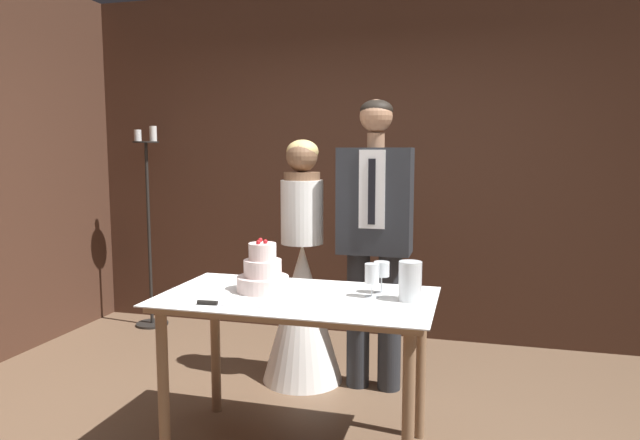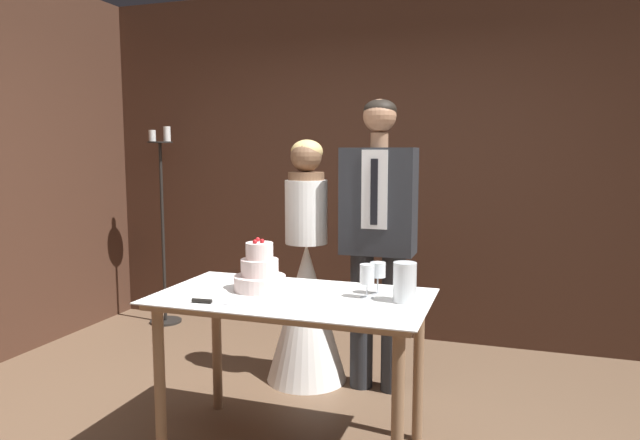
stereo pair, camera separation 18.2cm
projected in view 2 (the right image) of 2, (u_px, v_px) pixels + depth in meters
name	position (u px, v px, depth m)	size (l,w,h in m)	color
wall_back	(382.00, 164.00, 4.70)	(5.21, 0.12, 2.86)	#472B1E
cake_table	(293.00, 315.00, 2.89)	(1.38, 0.77, 0.82)	#8E6B4C
tiered_cake	(260.00, 273.00, 2.98)	(0.27, 0.27, 0.27)	beige
cake_knife	(220.00, 303.00, 2.71)	(0.46, 0.06, 0.02)	silver
wine_glass_near	(378.00, 272.00, 2.89)	(0.08, 0.08, 0.16)	silver
wine_glass_middle	(367.00, 276.00, 2.82)	(0.07, 0.07, 0.17)	silver
hurricane_candle	(405.00, 283.00, 2.74)	(0.11, 0.11, 0.19)	silver
bride	(307.00, 293.00, 3.81)	(0.54, 0.54, 1.62)	white
groom	(378.00, 229.00, 3.60)	(0.46, 0.25, 1.86)	#282B30
candle_stand	(163.00, 235.00, 5.07)	(0.28, 0.28, 1.75)	black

